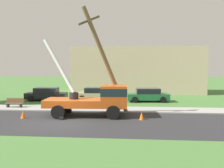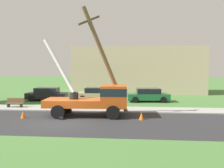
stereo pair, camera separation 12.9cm
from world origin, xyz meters
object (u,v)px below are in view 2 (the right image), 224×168
Objects in this scene: utility_truck at (97,98)px; traffic_cone_curbside at (115,110)px; traffic_cone_ahead at (142,116)px; parked_sedan_black at (47,94)px; parked_sedan_tan at (97,94)px; parked_sedan_green at (148,95)px; traffic_cone_behind at (23,114)px; park_bench at (15,103)px; leaning_utility_pole at (105,60)px.

utility_truck reaches higher than traffic_cone_curbside.
traffic_cone_ahead is (3.35, -1.08, -1.13)m from utility_truck.
parked_sedan_black and parked_sedan_tan have the same top height.
parked_sedan_tan and parked_sedan_green have the same top height.
parked_sedan_black is at bearing 99.48° from traffic_cone_behind.
park_bench is (-6.57, -5.82, -0.25)m from parked_sedan_tan.
parked_sedan_black is at bearing -173.90° from parked_sedan_tan.
traffic_cone_curbside is (0.73, 0.25, -3.98)m from leaning_utility_pole.
traffic_cone_behind is (-5.79, -2.15, -3.98)m from leaning_utility_pole.
traffic_cone_ahead is at bearing -19.50° from park_bench.
traffic_cone_behind is 1.00× the size of traffic_cone_curbside.
leaning_utility_pole is 14.90× the size of traffic_cone_behind.
utility_truck reaches higher than traffic_cone_behind.
park_bench is at bearing -156.12° from parked_sedan_green.
parked_sedan_tan is (5.45, 0.58, 0.00)m from parked_sedan_black.
traffic_cone_ahead is 8.62m from traffic_cone_behind.
leaning_utility_pole is 9.07m from parked_sedan_green.
parked_sedan_tan reaches higher than park_bench.
leaning_utility_pole reaches higher than traffic_cone_behind.
parked_sedan_black is 0.99× the size of parked_sedan_green.
traffic_cone_behind is at bearing -57.69° from park_bench.
utility_truck is 9.35m from parked_sedan_green.
parked_sedan_green is 2.84× the size of park_bench.
traffic_cone_curbside is at bearing -11.40° from park_bench.
leaning_utility_pole is at bearing 146.10° from traffic_cone_ahead.
leaning_utility_pole is 14.90× the size of traffic_cone_curbside.
utility_truck is 10.68m from parked_sedan_black.
traffic_cone_behind is 0.12× the size of parked_sedan_green.
traffic_cone_behind is 10.81m from parked_sedan_tan.
traffic_cone_behind is at bearing -159.76° from traffic_cone_curbside.
parked_sedan_black is at bearing -179.22° from parked_sedan_green.
parked_sedan_green is at bearing 23.88° from park_bench.
traffic_cone_behind is 13.53m from parked_sedan_green.
utility_truck is 12.28× the size of traffic_cone_behind.
utility_truck is at bearing 162.16° from traffic_cone_ahead.
park_bench is at bearing 168.60° from traffic_cone_curbside.
parked_sedan_tan is 2.79× the size of park_bench.
parked_sedan_tan reaches higher than traffic_cone_curbside.
traffic_cone_curbside is at bearing -41.18° from parked_sedan_black.
leaning_utility_pole is 5.22× the size of park_bench.
utility_truck is at bearing -139.71° from traffic_cone_curbside.
leaning_utility_pole is at bearing -116.13° from parked_sedan_green.
utility_truck is 4.30× the size of park_bench.
traffic_cone_ahead is 1.00× the size of traffic_cone_behind.
leaning_utility_pole is 14.90× the size of traffic_cone_ahead.
leaning_utility_pole is 5.23m from traffic_cone_ahead.
traffic_cone_ahead is at bearing -17.84° from utility_truck.
traffic_cone_behind and traffic_cone_curbside have the same top height.
leaning_utility_pole is at bearing 20.40° from traffic_cone_behind.
leaning_utility_pole is 1.87× the size of parked_sedan_tan.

